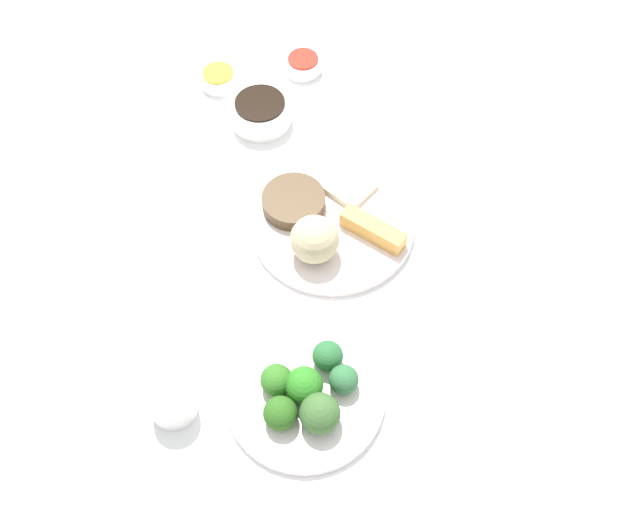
{
  "coord_description": "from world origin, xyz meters",
  "views": [
    {
      "loc": [
        -0.24,
        -0.63,
        0.95
      ],
      "look_at": [
        -0.02,
        -0.1,
        0.06
      ],
      "focal_mm": 41.38,
      "sensor_mm": 36.0,
      "label": 1
    }
  ],
  "objects_px": {
    "broccoli_plate": "(305,395)",
    "teacup": "(172,401)",
    "main_plate": "(333,223)",
    "sauce_ramekin_hot_mustard": "(219,79)",
    "sauce_ramekin_sweet_and_sour": "(303,65)",
    "soy_sauce_bowl": "(261,112)"
  },
  "relations": [
    {
      "from": "broccoli_plate",
      "to": "sauce_ramekin_hot_mustard",
      "type": "distance_m",
      "value": 0.61
    },
    {
      "from": "broccoli_plate",
      "to": "teacup",
      "type": "bearing_deg",
      "value": 163.95
    },
    {
      "from": "main_plate",
      "to": "teacup",
      "type": "relative_size",
      "value": 4.11
    },
    {
      "from": "main_plate",
      "to": "sauce_ramekin_sweet_and_sour",
      "type": "bearing_deg",
      "value": 76.25
    },
    {
      "from": "soy_sauce_bowl",
      "to": "sauce_ramekin_hot_mustard",
      "type": "distance_m",
      "value": 0.12
    },
    {
      "from": "sauce_ramekin_hot_mustard",
      "to": "sauce_ramekin_sweet_and_sour",
      "type": "relative_size",
      "value": 1.0
    },
    {
      "from": "broccoli_plate",
      "to": "teacup",
      "type": "xyz_separation_m",
      "value": [
        -0.17,
        0.05,
        0.02
      ]
    },
    {
      "from": "main_plate",
      "to": "sauce_ramekin_sweet_and_sour",
      "type": "relative_size",
      "value": 3.84
    },
    {
      "from": "broccoli_plate",
      "to": "sauce_ramekin_sweet_and_sour",
      "type": "distance_m",
      "value": 0.63
    },
    {
      "from": "sauce_ramekin_hot_mustard",
      "to": "teacup",
      "type": "distance_m",
      "value": 0.61
    },
    {
      "from": "broccoli_plate",
      "to": "soy_sauce_bowl",
      "type": "xyz_separation_m",
      "value": [
        0.11,
        0.5,
        0.01
      ]
    },
    {
      "from": "teacup",
      "to": "sauce_ramekin_sweet_and_sour",
      "type": "bearing_deg",
      "value": 53.91
    },
    {
      "from": "broccoli_plate",
      "to": "main_plate",
      "type": "bearing_deg",
      "value": 60.1
    },
    {
      "from": "main_plate",
      "to": "teacup",
      "type": "bearing_deg",
      "value": -147.34
    },
    {
      "from": "broccoli_plate",
      "to": "soy_sauce_bowl",
      "type": "relative_size",
      "value": 2.09
    },
    {
      "from": "soy_sauce_bowl",
      "to": "teacup",
      "type": "bearing_deg",
      "value": -122.07
    },
    {
      "from": "broccoli_plate",
      "to": "sauce_ramekin_sweet_and_sour",
      "type": "relative_size",
      "value": 3.26
    },
    {
      "from": "main_plate",
      "to": "teacup",
      "type": "height_order",
      "value": "teacup"
    },
    {
      "from": "teacup",
      "to": "main_plate",
      "type": "bearing_deg",
      "value": 32.66
    },
    {
      "from": "sauce_ramekin_sweet_and_sour",
      "to": "teacup",
      "type": "xyz_separation_m",
      "value": [
        -0.39,
        -0.54,
        0.02
      ]
    },
    {
      "from": "broccoli_plate",
      "to": "teacup",
      "type": "height_order",
      "value": "teacup"
    },
    {
      "from": "soy_sauce_bowl",
      "to": "sauce_ramekin_sweet_and_sour",
      "type": "xyz_separation_m",
      "value": [
        0.11,
        0.09,
        -0.01
      ]
    }
  ]
}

